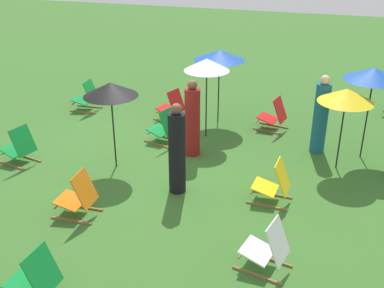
{
  "coord_description": "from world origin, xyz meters",
  "views": [
    {
      "loc": [
        8.29,
        3.81,
        4.58
      ],
      "look_at": [
        0.0,
        1.2,
        0.5
      ],
      "focal_mm": 43.58,
      "sensor_mm": 36.0,
      "label": 1
    }
  ],
  "objects_px": {
    "umbrella_0": "(374,74)",
    "person_0": "(192,121)",
    "deckchair_13": "(274,184)",
    "umbrella_3": "(219,55)",
    "deckchair_0": "(87,97)",
    "deckchair_4": "(165,128)",
    "umbrella_4": "(207,65)",
    "person_1": "(321,117)",
    "deckchair_7": "(274,116)",
    "deckchair_9": "(19,147)",
    "umbrella_2": "(110,89)",
    "deckchair_3": "(172,107)",
    "deckchair_8": "(35,279)",
    "deckchair_5": "(78,197)",
    "deckchair_10": "(267,249)",
    "person_2": "(177,151)",
    "umbrella_1": "(346,96)"
  },
  "relations": [
    {
      "from": "deckchair_7",
      "to": "umbrella_0",
      "type": "height_order",
      "value": "umbrella_0"
    },
    {
      "from": "deckchair_10",
      "to": "umbrella_3",
      "type": "relative_size",
      "value": 0.45
    },
    {
      "from": "deckchair_13",
      "to": "umbrella_3",
      "type": "relative_size",
      "value": 0.45
    },
    {
      "from": "deckchair_9",
      "to": "person_0",
      "type": "bearing_deg",
      "value": 126.73
    },
    {
      "from": "deckchair_9",
      "to": "umbrella_1",
      "type": "distance_m",
      "value": 6.75
    },
    {
      "from": "deckchair_9",
      "to": "umbrella_2",
      "type": "xyz_separation_m",
      "value": [
        -0.47,
        1.99,
        1.32
      ]
    },
    {
      "from": "umbrella_0",
      "to": "deckchair_7",
      "type": "bearing_deg",
      "value": -114.13
    },
    {
      "from": "deckchair_10",
      "to": "person_1",
      "type": "xyz_separation_m",
      "value": [
        -4.29,
        0.43,
        0.46
      ]
    },
    {
      "from": "deckchair_13",
      "to": "umbrella_0",
      "type": "height_order",
      "value": "umbrella_0"
    },
    {
      "from": "umbrella_0",
      "to": "person_0",
      "type": "height_order",
      "value": "umbrella_0"
    },
    {
      "from": "deckchair_13",
      "to": "person_1",
      "type": "bearing_deg",
      "value": 169.52
    },
    {
      "from": "deckchair_0",
      "to": "person_1",
      "type": "bearing_deg",
      "value": 79.88
    },
    {
      "from": "deckchair_10",
      "to": "umbrella_2",
      "type": "distance_m",
      "value": 4.4
    },
    {
      "from": "deckchair_3",
      "to": "deckchair_5",
      "type": "height_order",
      "value": "same"
    },
    {
      "from": "umbrella_0",
      "to": "umbrella_4",
      "type": "height_order",
      "value": "umbrella_0"
    },
    {
      "from": "deckchair_13",
      "to": "person_2",
      "type": "bearing_deg",
      "value": -81.19
    },
    {
      "from": "person_0",
      "to": "person_2",
      "type": "xyz_separation_m",
      "value": [
        1.58,
        0.2,
        0.03
      ]
    },
    {
      "from": "umbrella_2",
      "to": "umbrella_0",
      "type": "bearing_deg",
      "value": 112.47
    },
    {
      "from": "umbrella_3",
      "to": "umbrella_2",
      "type": "bearing_deg",
      "value": -24.84
    },
    {
      "from": "deckchair_8",
      "to": "person_0",
      "type": "distance_m",
      "value": 4.94
    },
    {
      "from": "deckchair_0",
      "to": "person_0",
      "type": "distance_m",
      "value": 3.97
    },
    {
      "from": "umbrella_3",
      "to": "person_1",
      "type": "relative_size",
      "value": 1.06
    },
    {
      "from": "person_2",
      "to": "deckchair_3",
      "type": "bearing_deg",
      "value": 101.46
    },
    {
      "from": "deckchair_5",
      "to": "deckchair_10",
      "type": "xyz_separation_m",
      "value": [
        0.43,
        3.33,
        0.0
      ]
    },
    {
      "from": "deckchair_10",
      "to": "umbrella_4",
      "type": "distance_m",
      "value": 5.03
    },
    {
      "from": "deckchair_7",
      "to": "umbrella_3",
      "type": "xyz_separation_m",
      "value": [
        -0.1,
        -1.43,
        1.37
      ]
    },
    {
      "from": "deckchair_8",
      "to": "person_0",
      "type": "bearing_deg",
      "value": 176.0
    },
    {
      "from": "deckchair_0",
      "to": "deckchair_4",
      "type": "xyz_separation_m",
      "value": [
        1.34,
        2.75,
        0.0
      ]
    },
    {
      "from": "umbrella_0",
      "to": "person_0",
      "type": "bearing_deg",
      "value": -74.41
    },
    {
      "from": "deckchair_13",
      "to": "deckchair_8",
      "type": "bearing_deg",
      "value": -33.22
    },
    {
      "from": "umbrella_2",
      "to": "person_0",
      "type": "bearing_deg",
      "value": 127.48
    },
    {
      "from": "umbrella_3",
      "to": "deckchair_3",
      "type": "bearing_deg",
      "value": -75.61
    },
    {
      "from": "deckchair_3",
      "to": "deckchair_7",
      "type": "relative_size",
      "value": 1.03
    },
    {
      "from": "deckchair_3",
      "to": "deckchair_5",
      "type": "bearing_deg",
      "value": 16.75
    },
    {
      "from": "umbrella_0",
      "to": "umbrella_3",
      "type": "relative_size",
      "value": 1.07
    },
    {
      "from": "deckchair_9",
      "to": "deckchair_13",
      "type": "bearing_deg",
      "value": 103.28
    },
    {
      "from": "deckchair_9",
      "to": "person_2",
      "type": "relative_size",
      "value": 0.48
    },
    {
      "from": "deckchair_13",
      "to": "person_0",
      "type": "bearing_deg",
      "value": -121.69
    },
    {
      "from": "deckchair_8",
      "to": "deckchair_13",
      "type": "bearing_deg",
      "value": 146.16
    },
    {
      "from": "deckchair_3",
      "to": "umbrella_2",
      "type": "relative_size",
      "value": 0.47
    },
    {
      "from": "deckchair_4",
      "to": "umbrella_1",
      "type": "relative_size",
      "value": 0.5
    },
    {
      "from": "umbrella_4",
      "to": "person_0",
      "type": "height_order",
      "value": "umbrella_4"
    },
    {
      "from": "deckchair_3",
      "to": "deckchair_8",
      "type": "relative_size",
      "value": 1.04
    },
    {
      "from": "deckchair_9",
      "to": "umbrella_2",
      "type": "relative_size",
      "value": 0.46
    },
    {
      "from": "deckchair_9",
      "to": "person_0",
      "type": "distance_m",
      "value": 3.69
    },
    {
      "from": "person_2",
      "to": "deckchair_7",
      "type": "bearing_deg",
      "value": 59.7
    },
    {
      "from": "deckchair_3",
      "to": "deckchair_9",
      "type": "height_order",
      "value": "same"
    },
    {
      "from": "umbrella_3",
      "to": "umbrella_4",
      "type": "height_order",
      "value": "umbrella_4"
    },
    {
      "from": "deckchair_4",
      "to": "umbrella_4",
      "type": "height_order",
      "value": "umbrella_4"
    },
    {
      "from": "deckchair_3",
      "to": "person_2",
      "type": "relative_size",
      "value": 0.49
    }
  ]
}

